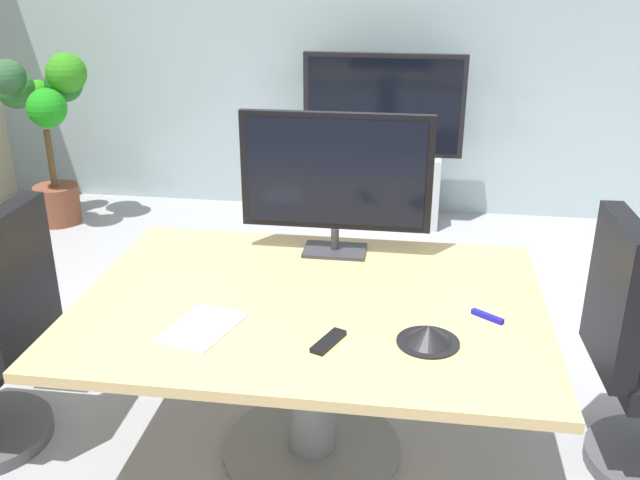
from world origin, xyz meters
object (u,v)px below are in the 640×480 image
wall_display_unit (381,168)px  conference_phone (428,335)px  tv_monitor (336,176)px  conference_table (311,339)px  potted_plant (46,115)px  remote_control (328,341)px

wall_display_unit → conference_phone: wall_display_unit is taller
tv_monitor → conference_phone: size_ratio=3.82×
wall_display_unit → conference_phone: bearing=-83.6°
conference_table → conference_phone: 0.57m
tv_monitor → conference_table: bearing=-94.2°
wall_display_unit → potted_plant: size_ratio=0.99×
tv_monitor → conference_phone: bearing=-60.8°
wall_display_unit → remote_control: (0.00, -3.14, 0.30)m
conference_table → tv_monitor: (0.04, 0.48, 0.54)m
conference_table → conference_phone: conference_phone is taller
conference_table → remote_control: remote_control is taller
conference_table → remote_control: 0.39m
wall_display_unit → remote_control: bearing=-89.9°
potted_plant → conference_phone: (2.84, -2.69, -0.10)m
remote_control → conference_phone: bearing=31.9°
wall_display_unit → remote_control: 3.15m
conference_table → potted_plant: size_ratio=1.37×
wall_display_unit → remote_control: size_ratio=7.71×
potted_plant → wall_display_unit: bearing=9.0°
tv_monitor → potted_plant: size_ratio=0.64×
tv_monitor → remote_control: size_ratio=4.94×
potted_plant → tv_monitor: bearing=-38.7°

